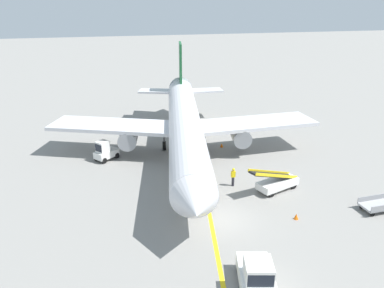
{
  "coord_description": "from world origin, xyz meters",
  "views": [
    {
      "loc": [
        -7.87,
        -23.45,
        15.57
      ],
      "look_at": [
        0.32,
        9.62,
        2.5
      ],
      "focal_mm": 35.76,
      "sensor_mm": 36.0,
      "label": 1
    }
  ],
  "objects_px": {
    "belt_loader_forward_hold": "(277,182)",
    "baggage_cart_loaded": "(379,205)",
    "airliner": "(185,124)",
    "ground_crew_marshaller": "(233,176)",
    "baggage_tug_near_wing": "(105,151)",
    "safety_cone_nose_left": "(222,145)",
    "safety_cone_nose_right": "(296,216)",
    "pushback_tug": "(257,275)"
  },
  "relations": [
    {
      "from": "baggage_cart_loaded",
      "to": "ground_crew_marshaller",
      "type": "height_order",
      "value": "ground_crew_marshaller"
    },
    {
      "from": "baggage_tug_near_wing",
      "to": "belt_loader_forward_hold",
      "type": "height_order",
      "value": "belt_loader_forward_hold"
    },
    {
      "from": "pushback_tug",
      "to": "belt_loader_forward_hold",
      "type": "height_order",
      "value": "belt_loader_forward_hold"
    },
    {
      "from": "airliner",
      "to": "safety_cone_nose_left",
      "type": "bearing_deg",
      "value": 13.56
    },
    {
      "from": "baggage_cart_loaded",
      "to": "safety_cone_nose_right",
      "type": "distance_m",
      "value": 6.87
    },
    {
      "from": "safety_cone_nose_left",
      "to": "baggage_tug_near_wing",
      "type": "bearing_deg",
      "value": -177.42
    },
    {
      "from": "airliner",
      "to": "pushback_tug",
      "type": "xyz_separation_m",
      "value": [
        -0.59,
        -20.62,
        -2.42
      ]
    },
    {
      "from": "airliner",
      "to": "safety_cone_nose_left",
      "type": "xyz_separation_m",
      "value": [
        4.45,
        1.07,
        -3.2
      ]
    },
    {
      "from": "baggage_cart_loaded",
      "to": "ground_crew_marshaller",
      "type": "relative_size",
      "value": 2.23
    },
    {
      "from": "pushback_tug",
      "to": "ground_crew_marshaller",
      "type": "relative_size",
      "value": 2.33
    },
    {
      "from": "pushback_tug",
      "to": "safety_cone_nose_right",
      "type": "height_order",
      "value": "pushback_tug"
    },
    {
      "from": "airliner",
      "to": "pushback_tug",
      "type": "relative_size",
      "value": 8.9
    },
    {
      "from": "airliner",
      "to": "pushback_tug",
      "type": "height_order",
      "value": "airliner"
    },
    {
      "from": "airliner",
      "to": "safety_cone_nose_right",
      "type": "bearing_deg",
      "value": -69.88
    },
    {
      "from": "belt_loader_forward_hold",
      "to": "baggage_cart_loaded",
      "type": "height_order",
      "value": "belt_loader_forward_hold"
    },
    {
      "from": "belt_loader_forward_hold",
      "to": "safety_cone_nose_left",
      "type": "relative_size",
      "value": 11.67
    },
    {
      "from": "airliner",
      "to": "baggage_cart_loaded",
      "type": "xyz_separation_m",
      "value": [
        12.13,
        -14.82,
        -2.95
      ]
    },
    {
      "from": "baggage_tug_near_wing",
      "to": "baggage_cart_loaded",
      "type": "distance_m",
      "value": 25.48
    },
    {
      "from": "airliner",
      "to": "belt_loader_forward_hold",
      "type": "bearing_deg",
      "value": -59.05
    },
    {
      "from": "belt_loader_forward_hold",
      "to": "safety_cone_nose_left",
      "type": "xyz_separation_m",
      "value": [
        -1.41,
        10.83,
        -0.56
      ]
    },
    {
      "from": "belt_loader_forward_hold",
      "to": "baggage_cart_loaded",
      "type": "bearing_deg",
      "value": -38.84
    },
    {
      "from": "baggage_tug_near_wing",
      "to": "safety_cone_nose_right",
      "type": "distance_m",
      "value": 20.12
    },
    {
      "from": "baggage_cart_loaded",
      "to": "belt_loader_forward_hold",
      "type": "bearing_deg",
      "value": 141.16
    },
    {
      "from": "airliner",
      "to": "baggage_tug_near_wing",
      "type": "xyz_separation_m",
      "value": [
        -8.22,
        0.5,
        -2.49
      ]
    },
    {
      "from": "pushback_tug",
      "to": "baggage_tug_near_wing",
      "type": "distance_m",
      "value": 22.45
    },
    {
      "from": "safety_cone_nose_left",
      "to": "safety_cone_nose_right",
      "type": "relative_size",
      "value": 1.0
    },
    {
      "from": "pushback_tug",
      "to": "ground_crew_marshaller",
      "type": "xyz_separation_m",
      "value": [
        3.09,
        12.53,
        -0.08
      ]
    },
    {
      "from": "ground_crew_marshaller",
      "to": "safety_cone_nose_right",
      "type": "distance_m",
      "value": 6.94
    },
    {
      "from": "airliner",
      "to": "ground_crew_marshaller",
      "type": "distance_m",
      "value": 8.83
    },
    {
      "from": "baggage_tug_near_wing",
      "to": "safety_cone_nose_right",
      "type": "bearing_deg",
      "value": -47.84
    },
    {
      "from": "baggage_cart_loaded",
      "to": "safety_cone_nose_right",
      "type": "xyz_separation_m",
      "value": [
        -6.85,
        0.41,
        -0.25
      ]
    },
    {
      "from": "ground_crew_marshaller",
      "to": "baggage_tug_near_wing",
      "type": "bearing_deg",
      "value": 141.3
    },
    {
      "from": "pushback_tug",
      "to": "safety_cone_nose_left",
      "type": "xyz_separation_m",
      "value": [
        5.04,
        21.69,
        -0.77
      ]
    },
    {
      "from": "pushback_tug",
      "to": "safety_cone_nose_right",
      "type": "bearing_deg",
      "value": 46.61
    },
    {
      "from": "pushback_tug",
      "to": "baggage_tug_near_wing",
      "type": "relative_size",
      "value": 1.47
    },
    {
      "from": "airliner",
      "to": "belt_loader_forward_hold",
      "type": "height_order",
      "value": "airliner"
    },
    {
      "from": "baggage_cart_loaded",
      "to": "safety_cone_nose_right",
      "type": "bearing_deg",
      "value": 176.57
    },
    {
      "from": "baggage_tug_near_wing",
      "to": "safety_cone_nose_right",
      "type": "xyz_separation_m",
      "value": [
        13.5,
        -14.91,
        -0.71
      ]
    },
    {
      "from": "belt_loader_forward_hold",
      "to": "baggage_cart_loaded",
      "type": "xyz_separation_m",
      "value": [
        6.28,
        -5.05,
        -0.31
      ]
    },
    {
      "from": "airliner",
      "to": "baggage_cart_loaded",
      "type": "bearing_deg",
      "value": -50.69
    },
    {
      "from": "baggage_tug_near_wing",
      "to": "baggage_cart_loaded",
      "type": "relative_size",
      "value": 0.71
    },
    {
      "from": "airliner",
      "to": "baggage_cart_loaded",
      "type": "relative_size",
      "value": 9.28
    }
  ]
}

